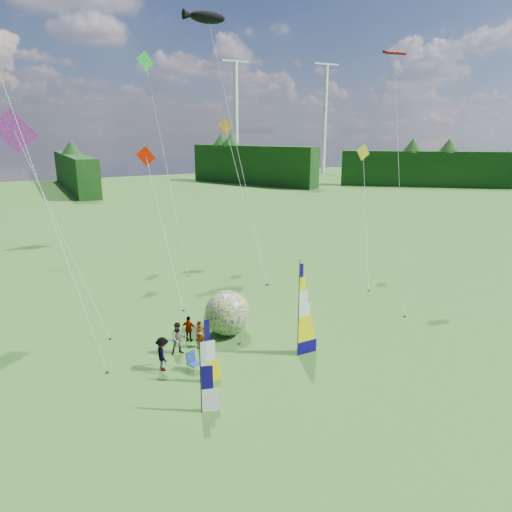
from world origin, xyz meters
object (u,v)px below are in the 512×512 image
spectator_b (179,338)px  spectator_c (163,354)px  spectator_d (189,329)px  camp_chair (194,362)px  side_banner_far (201,378)px  feather_banner_main (299,311)px  bol_inflatable (227,313)px  side_banner_left (205,352)px  spectator_a (200,335)px  kite_whale (236,134)px

spectator_b → spectator_c: bearing=-129.2°
spectator_d → camp_chair: bearing=117.4°
spectator_d → camp_chair: size_ratio=1.51×
side_banner_far → spectator_c: bearing=110.9°
feather_banner_main → bol_inflatable: size_ratio=1.93×
bol_inflatable → camp_chair: bearing=-136.1°
side_banner_left → spectator_a: (1.15, 3.67, -0.87)m
bol_inflatable → spectator_a: (-2.13, -0.96, -0.57)m
spectator_b → spectator_c: spectator_b is taller
kite_whale → spectator_b: bearing=-105.6°
side_banner_left → kite_whale: 22.27m
spectator_b → camp_chair: size_ratio=1.78×
camp_chair → spectator_c: bearing=126.9°
side_banner_far → camp_chair: bearing=90.8°
spectator_c → kite_whale: kite_whale is taller
side_banner_left → spectator_d: (0.87, 4.77, -0.89)m
spectator_a → spectator_b: 1.33m
side_banner_left → bol_inflatable: 5.69m
side_banner_left → spectator_a: size_ratio=2.08×
feather_banner_main → spectator_c: feather_banner_main is taller
bol_inflatable → kite_whale: size_ratio=0.12×
side_banner_far → spectator_d: 7.28m
side_banner_far → spectator_b: size_ratio=1.82×
feather_banner_main → camp_chair: (-5.64, 1.08, -2.12)m
side_banner_left → feather_banner_main: bearing=9.6°
spectator_a → camp_chair: bearing=-124.4°
bol_inflatable → kite_whale: kite_whale is taller
bol_inflatable → spectator_c: 5.34m
spectator_b → bol_inflatable: bearing=23.6°
spectator_d → camp_chair: spectator_d is taller
side_banner_far → spectator_b: (0.92, 5.73, -0.77)m
feather_banner_main → side_banner_far: bearing=-159.7°
side_banner_far → spectator_c: 4.53m
side_banner_far → kite_whale: 24.46m
camp_chair → kite_whale: 21.89m
side_banner_left → camp_chair: 1.78m
feather_banner_main → spectator_d: feather_banner_main is taller
spectator_b → spectator_d: bearing=55.8°
side_banner_left → bol_inflatable: side_banner_left is taller
side_banner_far → spectator_b: bearing=96.9°
spectator_a → spectator_b: size_ratio=0.87×
bol_inflatable → spectator_b: (-3.45, -1.08, -0.44)m
spectator_c → camp_chair: size_ratio=1.73×
camp_chair → side_banner_left: bearing=-103.1°
spectator_c → feather_banner_main: bearing=-102.2°
spectator_b → camp_chair: 2.24m
side_banner_left → spectator_b: bearing=99.6°
side_banner_far → bol_inflatable: size_ratio=1.23×
spectator_d → side_banner_far: bearing=117.9°
feather_banner_main → spectator_d: (-4.64, 4.51, -1.86)m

